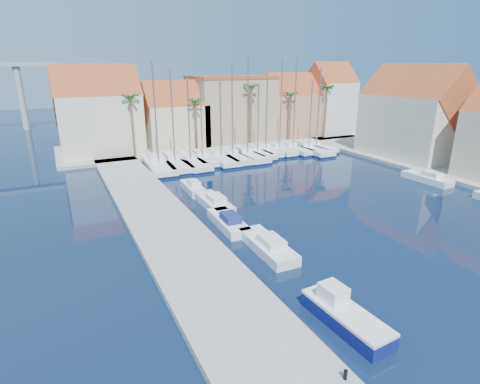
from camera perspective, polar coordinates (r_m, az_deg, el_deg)
name	(u,v)px	position (r m, az deg, el deg)	size (l,w,h in m)	color
ground	(364,288)	(26.27, 18.40, -13.67)	(260.00, 260.00, 0.00)	black
quay_west	(169,232)	(32.54, -10.71, -5.98)	(6.00, 77.00, 0.50)	gray
shore_north	(216,142)	(69.83, -3.63, 7.56)	(54.00, 16.00, 0.50)	gray
shore_east	(462,171)	(58.72, 30.79, 2.81)	(12.00, 60.00, 0.50)	gray
bollard	(345,375)	(18.90, 15.76, -25.23)	(0.19, 0.19, 0.46)	black
fishing_boat	(344,314)	(22.44, 15.54, -17.50)	(2.11, 5.59, 1.93)	navy
motorboat_west_0	(268,245)	(29.19, 4.27, -8.12)	(2.19, 6.43, 1.40)	white
motorboat_west_1	(228,222)	(33.34, -1.78, -4.54)	(2.14, 6.04, 1.40)	white
motorboat_west_2	(214,202)	(38.08, -3.96, -1.55)	(2.04, 6.35, 1.40)	white
motorboat_west_3	(193,187)	(42.99, -7.17, 0.73)	(1.86, 5.12, 1.40)	white
motorboat_east_1	(428,178)	(51.77, 26.67, 1.94)	(2.08, 6.18, 1.40)	white
sailboat_0	(158,164)	(53.79, -12.39, 4.17)	(3.87, 12.01, 14.33)	white
sailboat_1	(174,162)	(54.83, -10.03, 4.58)	(3.87, 12.11, 13.27)	white
sailboat_2	(189,161)	(54.81, -7.76, 4.69)	(3.14, 11.41, 12.27)	white
sailboat_3	(202,158)	(56.27, -5.87, 5.15)	(3.16, 9.63, 12.31)	white
sailboat_4	(220,157)	(56.68, -3.09, 5.29)	(3.68, 11.00, 11.59)	white
sailboat_5	(231,156)	(57.66, -1.40, 5.57)	(3.30, 11.16, 13.72)	white
sailboat_6	(246,154)	(58.54, 0.87, 5.78)	(2.94, 11.07, 14.85)	white
sailboat_7	(256,152)	(60.02, 2.46, 6.07)	(2.68, 9.49, 11.03)	white
sailboat_8	(264,150)	(61.48, 3.73, 6.37)	(2.89, 9.18, 12.04)	white
sailboat_9	(278,149)	(62.27, 5.79, 6.53)	(2.39, 8.58, 14.66)	white
sailboat_10	(291,148)	(63.59, 7.73, 6.67)	(3.32, 9.99, 14.74)	white
sailboat_11	(306,148)	(64.14, 10.06, 6.60)	(3.29, 11.77, 11.47)	white
sailboat_12	(314,146)	(65.80, 11.20, 6.88)	(3.03, 9.78, 13.45)	white
building_0	(99,114)	(62.93, -20.70, 11.00)	(12.30, 9.00, 13.50)	beige
building_1	(175,118)	(65.42, -9.95, 11.06)	(10.30, 8.00, 11.00)	beige
building_2	(231,108)	(70.14, -1.42, 12.61)	(14.20, 10.20, 11.50)	tan
building_3	(289,108)	(75.19, 7.43, 12.57)	(10.30, 8.00, 12.00)	tan
building_4	(329,101)	(79.65, 13.43, 13.36)	(8.30, 8.00, 14.00)	silver
building_6	(413,116)	(62.80, 24.91, 10.46)	(9.00, 14.30, 13.50)	beige
palm_0	(130,99)	(58.32, -16.41, 13.45)	(2.60, 2.60, 10.15)	brown
palm_1	(195,103)	(61.01, -6.85, 13.35)	(2.60, 2.60, 9.15)	brown
palm_2	(251,89)	(64.93, 1.72, 15.45)	(2.60, 2.60, 11.15)	brown
palm_3	(291,96)	(69.15, 7.75, 14.32)	(2.60, 2.60, 9.65)	brown
palm_4	(327,89)	(73.85, 13.13, 15.02)	(2.60, 2.60, 10.65)	brown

